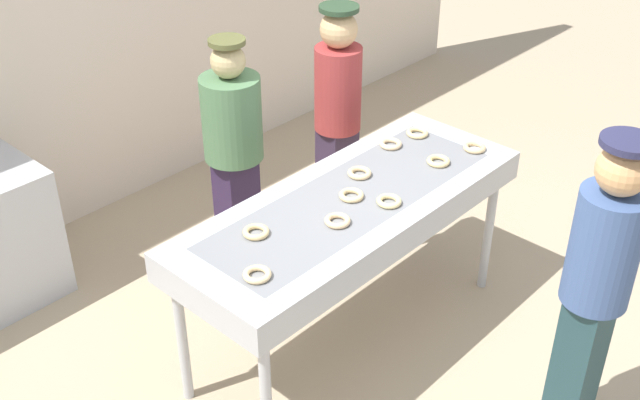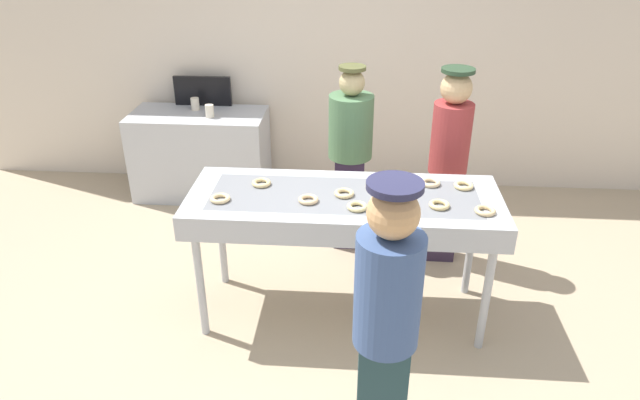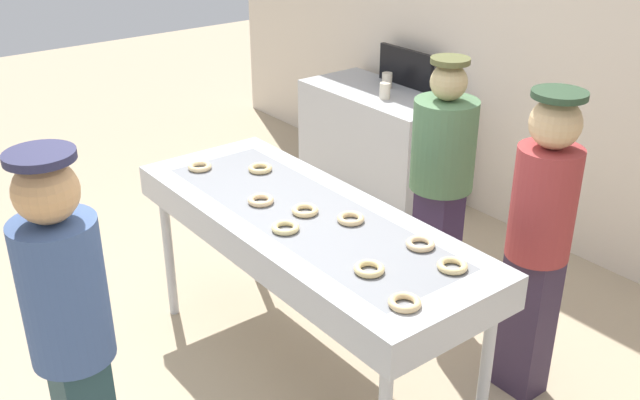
# 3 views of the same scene
# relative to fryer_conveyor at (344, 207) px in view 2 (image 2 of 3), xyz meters

# --- Properties ---
(ground_plane) EXTENTS (16.00, 16.00, 0.00)m
(ground_plane) POSITION_rel_fryer_conveyor_xyz_m (0.00, 0.00, -0.87)
(ground_plane) COLOR tan
(back_wall) EXTENTS (8.00, 0.12, 3.10)m
(back_wall) POSITION_rel_fryer_conveyor_xyz_m (0.00, 2.31, 0.68)
(back_wall) COLOR beige
(back_wall) RESTS_ON ground
(fryer_conveyor) EXTENTS (2.08, 0.78, 0.96)m
(fryer_conveyor) POSITION_rel_fryer_conveyor_xyz_m (0.00, 0.00, 0.00)
(fryer_conveyor) COLOR #B7BABF
(fryer_conveyor) RESTS_ON ground
(plain_donut_0) EXTENTS (0.17, 0.17, 0.03)m
(plain_donut_0) POSITION_rel_fryer_conveyor_xyz_m (-0.80, -0.14, 0.10)
(plain_donut_0) COLOR beige
(plain_donut_0) RESTS_ON fryer_conveyor
(plain_donut_1) EXTENTS (0.18, 0.18, 0.03)m
(plain_donut_1) POSITION_rel_fryer_conveyor_xyz_m (-0.23, -0.11, 0.10)
(plain_donut_1) COLOR #EDC58E
(plain_donut_1) RESTS_ON fryer_conveyor
(plain_donut_2) EXTENTS (0.15, 0.15, 0.03)m
(plain_donut_2) POSITION_rel_fryer_conveyor_xyz_m (0.21, 0.12, 0.10)
(plain_donut_2) COLOR #E9C58A
(plain_donut_2) RESTS_ON fryer_conveyor
(plain_donut_3) EXTENTS (0.18, 0.18, 0.03)m
(plain_donut_3) POSITION_rel_fryer_conveyor_xyz_m (0.61, -0.12, 0.10)
(plain_donut_3) COLOR #F1D187
(plain_donut_3) RESTS_ON fryer_conveyor
(plain_donut_4) EXTENTS (0.18, 0.18, 0.03)m
(plain_donut_4) POSITION_rel_fryer_conveyor_xyz_m (0.09, -0.18, 0.10)
(plain_donut_4) COLOR #EBD38B
(plain_donut_4) RESTS_ON fryer_conveyor
(plain_donut_5) EXTENTS (0.14, 0.14, 0.03)m
(plain_donut_5) POSITION_rel_fryer_conveyor_xyz_m (-0.57, 0.12, 0.10)
(plain_donut_5) COLOR #E8C884
(plain_donut_5) RESTS_ON fryer_conveyor
(plain_donut_6) EXTENTS (0.13, 0.13, 0.03)m
(plain_donut_6) POSITION_rel_fryer_conveyor_xyz_m (0.81, 0.18, 0.10)
(plain_donut_6) COLOR #F4D38C
(plain_donut_6) RESTS_ON fryer_conveyor
(plain_donut_7) EXTENTS (0.17, 0.17, 0.03)m
(plain_donut_7) POSITION_rel_fryer_conveyor_xyz_m (0.59, 0.21, 0.10)
(plain_donut_7) COLOR beige
(plain_donut_7) RESTS_ON fryer_conveyor
(plain_donut_8) EXTENTS (0.15, 0.15, 0.03)m
(plain_donut_8) POSITION_rel_fryer_conveyor_xyz_m (0.89, -0.18, 0.10)
(plain_donut_8) COLOR #E6C286
(plain_donut_8) RESTS_ON fryer_conveyor
(plain_donut_9) EXTENTS (0.14, 0.14, 0.03)m
(plain_donut_9) POSITION_rel_fryer_conveyor_xyz_m (0.00, 0.00, 0.10)
(plain_donut_9) COLOR #F0CE8C
(plain_donut_9) RESTS_ON fryer_conveyor
(worker_baker) EXTENTS (0.30, 0.30, 1.62)m
(worker_baker) POSITION_rel_fryer_conveyor_xyz_m (0.79, 0.80, 0.03)
(worker_baker) COLOR #35273D
(worker_baker) RESTS_ON ground
(worker_assistant) EXTENTS (0.36, 0.36, 1.58)m
(worker_assistant) POSITION_rel_fryer_conveyor_xyz_m (0.02, 0.95, 0.04)
(worker_assistant) COLOR #2E203D
(worker_assistant) RESTS_ON ground
(customer_waiting) EXTENTS (0.31, 0.31, 1.67)m
(customer_waiting) POSITION_rel_fryer_conveyor_xyz_m (0.24, -1.26, 0.06)
(customer_waiting) COLOR #223F45
(customer_waiting) RESTS_ON ground
(prep_counter) EXTENTS (1.32, 0.64, 0.86)m
(prep_counter) POSITION_rel_fryer_conveyor_xyz_m (-1.51, 1.86, -0.44)
(prep_counter) COLOR #B7BABF
(prep_counter) RESTS_ON ground
(paper_cup_0) EXTENTS (0.08, 0.08, 0.12)m
(paper_cup_0) POSITION_rel_fryer_conveyor_xyz_m (-1.55, 1.97, 0.05)
(paper_cup_0) COLOR beige
(paper_cup_0) RESTS_ON prep_counter
(paper_cup_1) EXTENTS (0.08, 0.08, 0.12)m
(paper_cup_1) POSITION_rel_fryer_conveyor_xyz_m (-1.35, 1.77, 0.05)
(paper_cup_1) COLOR beige
(paper_cup_1) RESTS_ON prep_counter
(menu_display) EXTENTS (0.58, 0.04, 0.29)m
(menu_display) POSITION_rel_fryer_conveyor_xyz_m (-1.51, 2.13, 0.14)
(menu_display) COLOR black
(menu_display) RESTS_ON prep_counter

